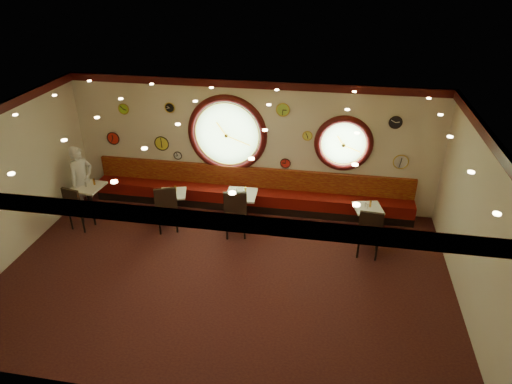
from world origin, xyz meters
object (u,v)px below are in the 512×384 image
(chair_a, at_px, (76,206))
(condiment_a_pepper, at_px, (85,184))
(condiment_d_pepper, at_px, (368,206))
(waiter, at_px, (82,180))
(condiment_d_bottle, at_px, (370,204))
(chair_b, at_px, (166,206))
(condiment_a_bottle, at_px, (94,182))
(condiment_c_pepper, at_px, (244,192))
(table_c, at_px, (242,204))
(condiment_c_salt, at_px, (237,190))
(condiment_b_salt, at_px, (170,190))
(condiment_c_bottle, at_px, (245,190))
(chair_d, at_px, (370,231))
(condiment_b_pepper, at_px, (174,192))
(table_a, at_px, (89,196))
(table_b, at_px, (174,202))
(condiment_b_bottle, at_px, (176,189))
(condiment_d_salt, at_px, (366,205))
(chair_c, at_px, (236,211))
(table_d, at_px, (367,217))
(condiment_a_salt, at_px, (84,182))

(chair_a, xyz_separation_m, condiment_a_pepper, (-0.11, 0.69, 0.19))
(condiment_d_pepper, xyz_separation_m, waiter, (-6.84, -0.14, 0.15))
(condiment_d_bottle, bearing_deg, chair_b, -170.26)
(condiment_a_bottle, bearing_deg, condiment_c_pepper, 2.29)
(table_c, bearing_deg, condiment_d_pepper, 0.09)
(condiment_c_salt, bearing_deg, condiment_b_salt, -177.47)
(condiment_c_bottle, bearing_deg, chair_d, -18.77)
(condiment_b_pepper, bearing_deg, table_a, -175.40)
(table_c, height_order, condiment_c_pepper, condiment_c_pepper)
(table_b, bearing_deg, condiment_c_salt, 5.43)
(condiment_a_pepper, bearing_deg, condiment_c_salt, 5.79)
(condiment_b_bottle, bearing_deg, condiment_d_salt, 0.19)
(condiment_d_salt, bearing_deg, chair_b, -170.31)
(table_a, xyz_separation_m, chair_a, (0.09, -0.73, 0.15))
(condiment_b_pepper, bearing_deg, condiment_a_bottle, -178.07)
(chair_c, bearing_deg, condiment_d_bottle, 2.55)
(table_d, distance_m, chair_c, 3.01)
(table_a, height_order, table_d, table_a)
(table_a, xyz_separation_m, condiment_a_salt, (-0.13, 0.10, 0.33))
(chair_a, distance_m, condiment_c_bottle, 3.89)
(condiment_a_pepper, bearing_deg, condiment_d_pepper, 2.41)
(chair_b, xyz_separation_m, condiment_b_pepper, (-0.04, 0.63, 0.04))
(chair_d, distance_m, condiment_a_salt, 6.86)
(chair_a, distance_m, condiment_a_salt, 0.87)
(table_d, xyz_separation_m, condiment_c_pepper, (-2.86, -0.05, 0.40))
(condiment_d_salt, bearing_deg, condiment_d_pepper, -50.32)
(table_b, relative_size, condiment_d_pepper, 7.39)
(condiment_c_pepper, bearing_deg, condiment_c_salt, 156.22)
(condiment_d_salt, bearing_deg, condiment_a_salt, -178.24)
(chair_b, bearing_deg, waiter, 143.50)
(table_a, height_order, chair_a, chair_a)
(table_c, xyz_separation_m, condiment_b_bottle, (-1.63, 0.05, 0.25))
(table_d, bearing_deg, table_b, -178.66)
(chair_a, height_order, condiment_d_bottle, chair_a)
(table_b, relative_size, condiment_d_bottle, 4.69)
(condiment_a_salt, bearing_deg, condiment_b_bottle, 4.88)
(chair_d, xyz_separation_m, condiment_c_pepper, (-2.86, 0.93, 0.16))
(table_b, distance_m, chair_c, 1.79)
(condiment_c_bottle, bearing_deg, condiment_b_salt, -179.38)
(table_b, height_order, condiment_a_bottle, condiment_a_bottle)
(chair_d, bearing_deg, condiment_b_pepper, 174.78)
(chair_a, xyz_separation_m, condiment_a_bottle, (0.04, 0.83, 0.21))
(condiment_c_salt, xyz_separation_m, condiment_d_salt, (2.99, -0.03, -0.10))
(condiment_a_pepper, xyz_separation_m, condiment_b_bottle, (2.15, 0.32, -0.08))
(table_b, xyz_separation_m, condiment_c_salt, (1.53, 0.15, 0.39))
(waiter, bearing_deg, condiment_d_bottle, -63.43)
(condiment_c_pepper, bearing_deg, condiment_d_pepper, -0.05)
(condiment_a_bottle, bearing_deg, waiter, 179.20)
(table_c, distance_m, chair_b, 1.76)
(chair_c, relative_size, condiment_c_salt, 7.96)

